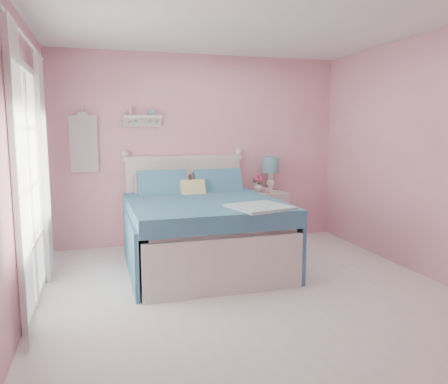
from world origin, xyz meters
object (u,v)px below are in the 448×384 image
bed (201,230)px  nightstand (267,216)px  table_lamp (271,167)px  vase (258,187)px  teacup (266,190)px

bed → nightstand: bed is taller
bed → table_lamp: bed is taller
vase → teacup: size_ratio=1.48×
teacup → nightstand: bearing=62.6°
vase → nightstand: bearing=-21.8°
nightstand → table_lamp: size_ratio=1.46×
bed → nightstand: size_ratio=3.01×
nightstand → table_lamp: bearing=46.1°
nightstand → teacup: size_ratio=7.14×
vase → table_lamp: bearing=12.0°
nightstand → table_lamp: table_lamp is taller
nightstand → vase: (-0.12, 0.05, 0.43)m
nightstand → teacup: teacup is taller
bed → vase: 1.39m
table_lamp → vase: bearing=-168.0°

